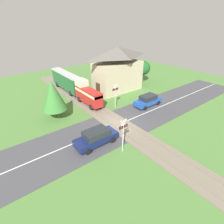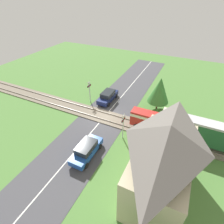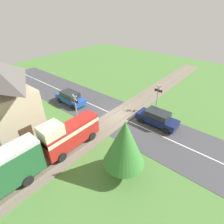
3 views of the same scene
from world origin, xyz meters
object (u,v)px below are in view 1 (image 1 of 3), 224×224
Objects in this scene: car_near_crossing at (96,137)px; station_building at (118,70)px; crossing_signal_west_approach at (123,132)px; crossing_signal_east_approach at (115,93)px; train at (73,85)px; car_far_side at (148,100)px; pedestrian_by_station at (89,92)px.

station_building is (11.09, 10.30, 2.68)m from car_near_crossing.
crossing_signal_east_approach is at bearing 55.55° from crossing_signal_west_approach.
car_far_side is (6.64, -9.58, -1.06)m from train.
train is 4.10× the size of crossing_signal_east_approach.
crossing_signal_west_approach is 0.40× the size of station_building.
car_near_crossing is at bearing -141.42° from crossing_signal_east_approach.
station_building is at bearing 42.88° from car_near_crossing.
crossing_signal_west_approach is (-9.24, -5.23, 1.35)m from car_far_side.
train is 3.28× the size of car_far_side.
train is 7.69m from crossing_signal_east_approach.
pedestrian_by_station is (-4.87, 7.92, -0.02)m from car_far_side.
train is 11.70m from car_far_side.
crossing_signal_west_approach is 9.19m from crossing_signal_east_approach.
crossing_signal_west_approach is (1.36, -2.35, 1.34)m from car_near_crossing.
station_building is at bearing 52.42° from crossing_signal_west_approach.
car_far_side is 1.25× the size of crossing_signal_west_approach.
crossing_signal_west_approach is (-2.60, -14.81, 0.28)m from train.
crossing_signal_east_approach is at bearing -70.22° from train.
car_far_side is at bearing 29.52° from crossing_signal_west_approach.
crossing_signal_west_approach is at bearing -108.35° from pedestrian_by_station.
crossing_signal_west_approach is at bearing -127.58° from station_building.
crossing_signal_west_approach is 13.92m from pedestrian_by_station.
car_near_crossing is at bearing -117.91° from pedestrian_by_station.
car_near_crossing is 12.22m from pedestrian_by_station.
pedestrian_by_station reaches higher than car_far_side.
train is at bearing 163.13° from station_building.
station_building is at bearing -5.32° from pedestrian_by_station.
train reaches higher than car_near_crossing.
car_near_crossing is 2.48× the size of pedestrian_by_station.
train reaches higher than pedestrian_by_station.
car_far_side is at bearing -55.28° from train.
crossing_signal_east_approach is (-4.04, 2.35, 1.35)m from car_far_side.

